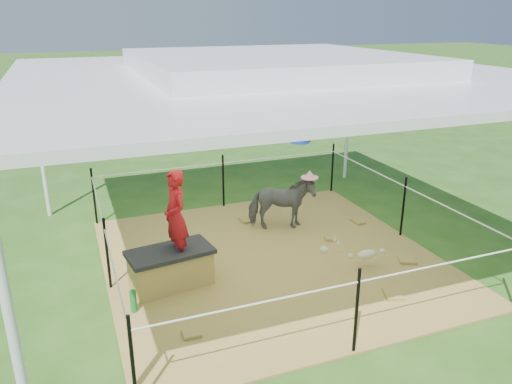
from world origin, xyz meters
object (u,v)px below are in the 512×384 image
object	(u,v)px
picnic_table_near	(219,123)
picnic_table_far	(303,109)
straw_bale	(171,270)
distant_person	(239,115)
green_bottle	(133,301)
trash_barrel	(300,128)
woman	(175,209)
foal	(367,253)
pony	(281,203)

from	to	relation	value
picnic_table_near	picnic_table_far	size ratio (longest dim) A/B	0.95
straw_bale	distant_person	world-z (taller)	distant_person
straw_bale	green_bottle	distance (m)	0.72
trash_barrel	woman	bearing A→B (deg)	-127.14
woman	distant_person	distance (m)	8.63
straw_bale	distant_person	size ratio (longest dim) A/B	0.85
woman	green_bottle	bearing A→B (deg)	-63.58
straw_bale	picnic_table_near	xyz separation A→B (m)	(3.17, 8.20, 0.09)
straw_bale	picnic_table_far	world-z (taller)	picnic_table_far
green_bottle	distant_person	world-z (taller)	distant_person
green_bottle	picnic_table_near	bearing A→B (deg)	66.73
straw_bale	woman	bearing A→B (deg)	0.00
picnic_table_far	foal	bearing A→B (deg)	-114.66
pony	picnic_table_near	world-z (taller)	pony
woman	picnic_table_near	size ratio (longest dim) A/B	0.74
picnic_table_far	picnic_table_near	bearing A→B (deg)	-165.41
green_bottle	foal	xyz separation A→B (m)	(3.17, -0.07, 0.10)
straw_bale	green_bottle	size ratio (longest dim) A/B	3.60
trash_barrel	picnic_table_near	world-z (taller)	trash_barrel
distant_person	picnic_table_far	bearing A→B (deg)	-168.40
woman	picnic_table_near	distance (m)	8.79
foal	picnic_table_near	distance (m)	8.74
woman	picnic_table_near	world-z (taller)	woman
pony	trash_barrel	world-z (taller)	pony
straw_bale	pony	bearing A→B (deg)	29.05
green_bottle	distant_person	distance (m)	9.32
woman	green_bottle	distance (m)	1.21
straw_bale	distant_person	distance (m)	8.67
pony	distant_person	world-z (taller)	distant_person
green_bottle	trash_barrel	world-z (taller)	trash_barrel
woman	picnic_table_near	bearing A→B (deg)	151.20
picnic_table_far	woman	bearing A→B (deg)	-127.73
woman	green_bottle	size ratio (longest dim) A/B	4.32
green_bottle	pony	size ratio (longest dim) A/B	0.27
pony	straw_bale	bearing A→B (deg)	133.23
trash_barrel	green_bottle	bearing A→B (deg)	-128.75
straw_bale	pony	xyz separation A→B (m)	(2.06, 1.14, 0.22)
foal	distant_person	world-z (taller)	distant_person
trash_barrel	distant_person	world-z (taller)	distant_person
woman	green_bottle	world-z (taller)	woman
straw_bale	picnic_table_far	xyz separation A→B (m)	(6.44, 9.26, 0.10)
woman	trash_barrel	size ratio (longest dim) A/B	1.46
woman	foal	bearing A→B (deg)	70.06
pony	picnic_table_far	distance (m)	9.22
trash_barrel	distant_person	bearing A→B (deg)	131.12
picnic_table_far	distant_person	bearing A→B (deg)	-156.05
pony	picnic_table_far	world-z (taller)	pony
green_bottle	distant_person	xyz separation A→B (m)	(4.23, 8.29, 0.42)
foal	distant_person	size ratio (longest dim) A/B	0.72
foal	straw_bale	bearing A→B (deg)	166.45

